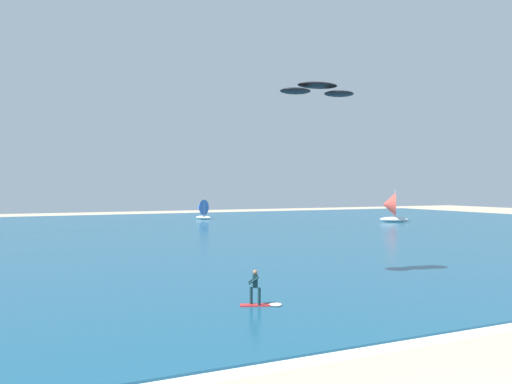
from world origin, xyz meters
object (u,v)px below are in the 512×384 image
object	(u,v)px
sailboat_center_horizon	(390,207)
kite	(317,90)
kitesurfer	(259,293)
sailboat_heeled_over	(201,209)

from	to	relation	value
sailboat_center_horizon	kite	bearing A→B (deg)	-134.34
kitesurfer	sailboat_heeled_over	bearing A→B (deg)	74.11
kite	sailboat_center_horizon	distance (m)	53.32
kite	sailboat_heeled_over	size ratio (longest dim) A/B	1.27
kitesurfer	sailboat_center_horizon	size ratio (longest dim) A/B	0.39
kitesurfer	sailboat_center_horizon	distance (m)	60.06
kite	sailboat_heeled_over	xyz separation A→B (m)	(11.57, 57.05, -9.60)
kite	sailboat_center_horizon	world-z (taller)	kite
kite	sailboat_heeled_over	distance (m)	58.99
sailboat_center_horizon	sailboat_heeled_over	size ratio (longest dim) A/B	1.36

